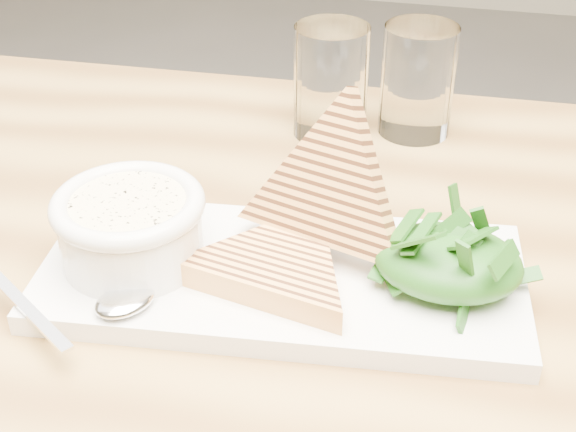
% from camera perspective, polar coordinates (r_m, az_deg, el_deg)
% --- Properties ---
extents(table_top, '(1.19, 0.81, 0.04)m').
position_cam_1_polar(table_top, '(0.61, -3.67, -6.98)').
color(table_top, '#A0773B').
rests_on(table_top, ground).
extents(platter, '(0.37, 0.19, 0.02)m').
position_cam_1_polar(platter, '(0.60, -0.44, -4.35)').
color(platter, white).
rests_on(platter, table_top).
extents(soup_bowl, '(0.10, 0.10, 0.04)m').
position_cam_1_polar(soup_bowl, '(0.60, -11.05, -1.39)').
color(soup_bowl, white).
rests_on(soup_bowl, platter).
extents(soup, '(0.09, 0.09, 0.01)m').
position_cam_1_polar(soup, '(0.59, -11.31, 0.68)').
color(soup, beige).
rests_on(soup, soup_bowl).
extents(bowl_rim, '(0.11, 0.11, 0.01)m').
position_cam_1_polar(bowl_rim, '(0.59, -11.34, 0.84)').
color(bowl_rim, white).
rests_on(bowl_rim, soup_bowl).
extents(sandwich_flat, '(0.18, 0.18, 0.02)m').
position_cam_1_polar(sandwich_flat, '(0.58, -0.79, -3.60)').
color(sandwich_flat, '#DB954A').
rests_on(sandwich_flat, platter).
extents(sandwich_lean, '(0.19, 0.18, 0.18)m').
position_cam_1_polar(sandwich_lean, '(0.59, 2.98, 1.82)').
color(sandwich_lean, '#DB954A').
rests_on(sandwich_lean, sandwich_flat).
extents(salad_base, '(0.11, 0.08, 0.04)m').
position_cam_1_polar(salad_base, '(0.58, 11.32, -3.23)').
color(salad_base, '#12460E').
rests_on(salad_base, platter).
extents(arugula_pile, '(0.11, 0.10, 0.05)m').
position_cam_1_polar(arugula_pile, '(0.57, 11.39, -2.69)').
color(arugula_pile, '#255417').
rests_on(arugula_pile, platter).
extents(spoon_bowl, '(0.05, 0.06, 0.01)m').
position_cam_1_polar(spoon_bowl, '(0.57, -11.52, -5.92)').
color(spoon_bowl, silver).
rests_on(spoon_bowl, platter).
extents(spoon_handle, '(0.10, 0.07, 0.00)m').
position_cam_1_polar(spoon_handle, '(0.58, -18.03, -6.30)').
color(spoon_handle, silver).
rests_on(spoon_handle, platter).
extents(glass_near, '(0.07, 0.07, 0.11)m').
position_cam_1_polar(glass_near, '(0.79, 3.06, 9.53)').
color(glass_near, white).
rests_on(glass_near, table_top).
extents(glass_far, '(0.07, 0.07, 0.11)m').
position_cam_1_polar(glass_far, '(0.81, 9.20, 9.49)').
color(glass_far, white).
rests_on(glass_far, table_top).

